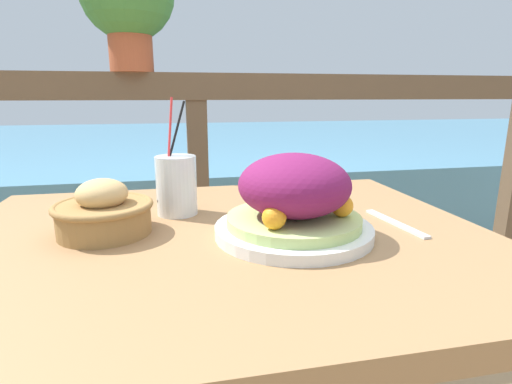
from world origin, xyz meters
The scene contains 7 objects.
patio_table centered at (0.00, 0.00, 0.61)m, with size 0.99×0.78×0.71m.
railing_fence centered at (0.00, 0.74, 0.78)m, with size 2.80×0.08×1.03m.
sea_backdrop centered at (0.00, 3.24, 0.28)m, with size 12.00×4.00×0.56m.
salad_plate centered at (0.12, -0.04, 0.78)m, with size 0.29×0.29×0.15m.
drink_glass centered at (-0.08, 0.14, 0.77)m, with size 0.09×0.09×0.25m.
bread_basket centered at (-0.22, 0.04, 0.75)m, with size 0.18×0.18×0.10m.
knife centered at (0.34, -0.02, 0.71)m, with size 0.04×0.18×0.00m.
Camera 1 is at (-0.09, -0.70, 0.96)m, focal length 28.00 mm.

